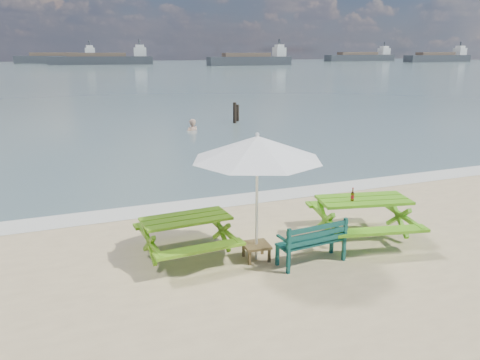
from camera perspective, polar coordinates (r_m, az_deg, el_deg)
name	(u,v)px	position (r m, az deg, el deg)	size (l,w,h in m)	color
sea	(73,71)	(91.11, -19.73, 12.37)	(300.00, 300.00, 0.00)	slate
foam_strip	(223,201)	(11.79, -2.10, -2.63)	(22.00, 0.90, 0.01)	silver
picnic_table_left	(186,237)	(8.70, -6.54, -6.98)	(1.68, 1.85, 0.76)	#619E18
picnic_table_right	(362,219)	(9.72, 14.69, -4.66)	(2.15, 2.31, 0.85)	#56A218
park_bench	(311,250)	(8.53, 8.64, -8.45)	(1.30, 0.53, 0.78)	#10443D
side_table	(256,251)	(8.60, 1.99, -8.68)	(0.50, 0.50, 0.30)	brown
patio_umbrella	(257,148)	(8.00, 2.11, 3.92)	(2.48, 2.48, 2.28)	silver
beer_bottle	(352,196)	(9.37, 13.54, -1.96)	(0.07, 0.07, 0.26)	#954F15
swimmer	(192,138)	(22.56, -5.84, 5.15)	(0.74, 0.58, 1.80)	tan
mooring_pilings	(236,115)	(24.80, -0.50, 7.96)	(0.57, 0.77, 1.28)	black
cargo_ships	(261,59)	(141.59, 2.56, 14.55)	(137.70, 42.66, 4.40)	#33373C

